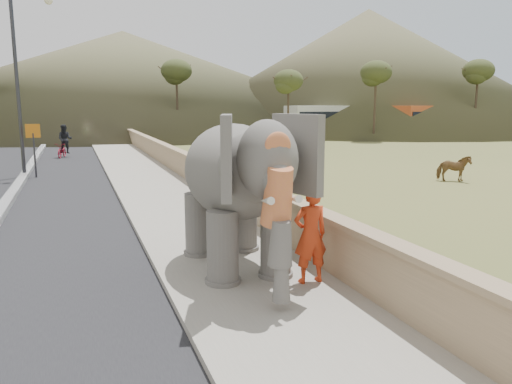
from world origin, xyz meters
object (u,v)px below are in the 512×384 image
at_px(lamppost, 24,67).
at_px(motorcyclist, 64,144).
at_px(cow, 454,168).
at_px(elephant_and_man, 235,192).

xyz_separation_m(lamppost, motorcyclist, (1.28, 8.32, -4.05)).
height_order(cow, motorcyclist, motorcyclist).
relative_size(cow, motorcyclist, 0.66).
xyz_separation_m(cow, motorcyclist, (-15.72, 15.90, 0.26)).
distance_m(elephant_and_man, motorcyclist, 24.06).
bearing_deg(lamppost, motorcyclist, 81.28).
distance_m(cow, elephant_and_man, 14.65).
bearing_deg(cow, lamppost, 97.21).
height_order(lamppost, motorcyclist, lamppost).
relative_size(lamppost, elephant_and_man, 1.99).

